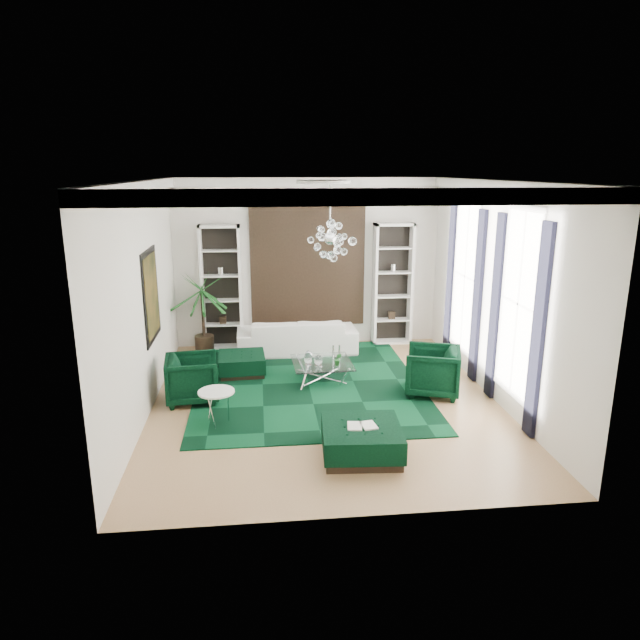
{
  "coord_description": "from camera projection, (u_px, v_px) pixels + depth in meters",
  "views": [
    {
      "loc": [
        -1.1,
        -9.33,
        3.99
      ],
      "look_at": [
        -0.04,
        0.5,
        1.35
      ],
      "focal_mm": 32.0,
      "sensor_mm": 36.0,
      "label": 1
    }
  ],
  "objects": [
    {
      "name": "book",
      "position": [
        362.0,
        425.0,
        8.08
      ],
      "size": [
        0.42,
        0.28,
        0.03
      ],
      "primitive_type": "cube",
      "color": "white",
      "rests_on": "ottoman_front"
    },
    {
      "name": "table_plant",
      "position": [
        338.0,
        359.0,
        10.72
      ],
      "size": [
        0.16,
        0.14,
        0.25
      ],
      "primitive_type": "imported",
      "rotation": [
        0.0,
        0.0,
        -0.24
      ],
      "color": "#19591E",
      "rests_on": "coffee_table"
    },
    {
      "name": "curtain_far_a",
      "position": [
        477.0,
        297.0,
        10.67
      ],
      "size": [
        0.07,
        0.3,
        3.25
      ],
      "primitive_type": "cube",
      "color": "black",
      "rests_on": "floor"
    },
    {
      "name": "ceiling",
      "position": [
        326.0,
        180.0,
        9.12
      ],
      "size": [
        6.0,
        7.0,
        0.02
      ],
      "primitive_type": "cube",
      "color": "white",
      "rests_on": "ground"
    },
    {
      "name": "wall_left",
      "position": [
        143.0,
        300.0,
        9.3
      ],
      "size": [
        0.02,
        7.0,
        3.8
      ],
      "primitive_type": "cube",
      "color": "silver",
      "rests_on": "ground"
    },
    {
      "name": "curtain_near_b",
      "position": [
        495.0,
        308.0,
        9.87
      ],
      "size": [
        0.07,
        0.3,
        3.25
      ],
      "primitive_type": "cube",
      "color": "black",
      "rests_on": "floor"
    },
    {
      "name": "rug",
      "position": [
        308.0,
        383.0,
        10.9
      ],
      "size": [
        4.2,
        5.0,
        0.02
      ],
      "primitive_type": "cube",
      "color": "black",
      "rests_on": "floor"
    },
    {
      "name": "armchair_left",
      "position": [
        192.0,
        379.0,
        10.0
      ],
      "size": [
        0.99,
        0.97,
        0.83
      ],
      "primitive_type": "imported",
      "rotation": [
        0.0,
        0.0,
        1.68
      ],
      "color": "black",
      "rests_on": "floor"
    },
    {
      "name": "side_table",
      "position": [
        217.0,
        408.0,
        9.1
      ],
      "size": [
        0.64,
        0.64,
        0.56
      ],
      "primitive_type": "cylinder",
      "rotation": [
        0.0,
        0.0,
        0.11
      ],
      "color": "white",
      "rests_on": "floor"
    },
    {
      "name": "coffee_table",
      "position": [
        322.0,
        371.0,
        10.99
      ],
      "size": [
        1.16,
        1.16,
        0.38
      ],
      "primitive_type": null,
      "rotation": [
        0.0,
        0.0,
        0.04
      ],
      "color": "white",
      "rests_on": "floor"
    },
    {
      "name": "wall_front",
      "position": [
        363.0,
        365.0,
        6.24
      ],
      "size": [
        6.0,
        0.02,
        3.8
      ],
      "primitive_type": "cube",
      "color": "silver",
      "rests_on": "ground"
    },
    {
      "name": "palm",
      "position": [
        202.0,
        302.0,
        12.48
      ],
      "size": [
        1.63,
        1.63,
        2.3
      ],
      "primitive_type": null,
      "rotation": [
        0.0,
        0.0,
        -0.15
      ],
      "color": "#19591E",
      "rests_on": "floor"
    },
    {
      "name": "ottoman_side",
      "position": [
        242.0,
        364.0,
        11.38
      ],
      "size": [
        0.95,
        0.95,
        0.4
      ],
      "primitive_type": "cube",
      "rotation": [
        0.0,
        0.0,
        0.05
      ],
      "color": "black",
      "rests_on": "floor"
    },
    {
      "name": "shelving_left",
      "position": [
        221.0,
        288.0,
        12.72
      ],
      "size": [
        0.9,
        0.38,
        2.8
      ],
      "primitive_type": null,
      "color": "white",
      "rests_on": "floor"
    },
    {
      "name": "shelving_right",
      "position": [
        393.0,
        284.0,
        13.12
      ],
      "size": [
        0.9,
        0.38,
        2.8
      ],
      "primitive_type": null,
      "color": "white",
      "rests_on": "floor"
    },
    {
      "name": "wall_back",
      "position": [
        307.0,
        263.0,
        12.98
      ],
      "size": [
        6.0,
        0.02,
        3.8
      ],
      "primitive_type": "cube",
      "color": "silver",
      "rests_on": "ground"
    },
    {
      "name": "window_far",
      "position": [
        465.0,
        276.0,
        11.36
      ],
      "size": [
        0.03,
        1.1,
        2.9
      ],
      "primitive_type": "cube",
      "color": "white",
      "rests_on": "wall_right"
    },
    {
      "name": "curtain_far_b",
      "position": [
        450.0,
        281.0,
        12.17
      ],
      "size": [
        0.07,
        0.3,
        3.25
      ],
      "primitive_type": "cube",
      "color": "black",
      "rests_on": "floor"
    },
    {
      "name": "chandelier",
      "position": [
        330.0,
        239.0,
        9.49
      ],
      "size": [
        1.05,
        1.05,
        0.74
      ],
      "primitive_type": null,
      "rotation": [
        0.0,
        0.0,
        -0.34
      ],
      "color": "white",
      "rests_on": "ceiling"
    },
    {
      "name": "wall_right",
      "position": [
        497.0,
        292.0,
        9.92
      ],
      "size": [
        0.02,
        7.0,
        3.8
      ],
      "primitive_type": "cube",
      "color": "silver",
      "rests_on": "ground"
    },
    {
      "name": "tapestry",
      "position": [
        308.0,
        263.0,
        12.94
      ],
      "size": [
        2.5,
        0.06,
        2.8
      ],
      "primitive_type": "cube",
      "color": "black",
      "rests_on": "wall_back"
    },
    {
      "name": "window_near",
      "position": [
        519.0,
        304.0,
        9.06
      ],
      "size": [
        0.03,
        1.1,
        2.9
      ],
      "primitive_type": "cube",
      "color": "white",
      "rests_on": "wall_right"
    },
    {
      "name": "painting",
      "position": [
        152.0,
        295.0,
        9.89
      ],
      "size": [
        0.04,
        1.3,
        1.6
      ],
      "primitive_type": "cube",
      "color": "black",
      "rests_on": "wall_left"
    },
    {
      "name": "ottoman_front",
      "position": [
        361.0,
        441.0,
        8.14
      ],
      "size": [
        1.19,
        1.19,
        0.44
      ],
      "primitive_type": "cube",
      "rotation": [
        0.0,
        0.0,
        -0.07
      ],
      "color": "black",
      "rests_on": "floor"
    },
    {
      "name": "sofa",
      "position": [
        297.0,
        336.0,
        12.68
      ],
      "size": [
        2.64,
        1.06,
        0.77
      ],
      "primitive_type": "imported",
      "rotation": [
        0.0,
        0.0,
        3.16
      ],
      "color": "white",
      "rests_on": "floor"
    },
    {
      "name": "curtain_near_a",
      "position": [
        538.0,
        333.0,
        8.37
      ],
      "size": [
        0.07,
        0.3,
        3.25
      ],
      "primitive_type": "cube",
      "color": "black",
      "rests_on": "floor"
    },
    {
      "name": "ceiling_medallion",
      "position": [
        324.0,
        182.0,
        9.42
      ],
      "size": [
        0.9,
        0.9,
        0.05
      ],
      "primitive_type": "cylinder",
      "color": "white",
      "rests_on": "ceiling"
    },
    {
      "name": "floor",
      "position": [
        325.0,
        401.0,
        10.1
      ],
      "size": [
        6.0,
        7.0,
        0.02
      ],
      "primitive_type": "cube",
      "color": "tan",
      "rests_on": "ground"
    },
    {
      "name": "crown_molding",
      "position": [
        326.0,
        187.0,
        9.15
      ],
      "size": [
        6.0,
        7.0,
        0.18
      ],
      "primitive_type": null,
      "color": "white",
      "rests_on": "ceiling"
    },
    {
      "name": "armchair_right",
      "position": [
        432.0,
        371.0,
        10.32
      ],
      "size": [
        1.2,
        1.18,
        0.87
      ],
      "primitive_type": "imported",
      "rotation": [
        0.0,
        0.0,
        -1.89
      ],
      "color": "black",
      "rests_on": "floor"
    }
  ]
}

